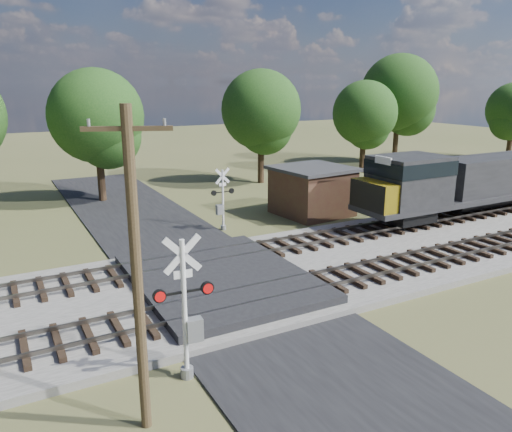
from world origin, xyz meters
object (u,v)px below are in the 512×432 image
equipment_shed (312,190)px  utility_pole (136,269)px  crossing_signal_near (188,320)px  crossing_signal_far (222,205)px

equipment_shed → utility_pole: bearing=-140.9°
crossing_signal_near → equipment_shed: bearing=49.2°
crossing_signal_far → equipment_shed: size_ratio=0.73×
utility_pole → equipment_shed: utility_pole is taller
crossing_signal_far → equipment_shed: (6.97, 0.57, 0.06)m
crossing_signal_near → equipment_shed: (14.35, 14.38, -0.25)m
crossing_signal_near → utility_pole: size_ratio=0.55×
utility_pole → equipment_shed: 22.88m
crossing_signal_far → utility_pole: (-9.20, -15.39, 2.80)m
crossing_signal_near → equipment_shed: crossing_signal_near is taller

